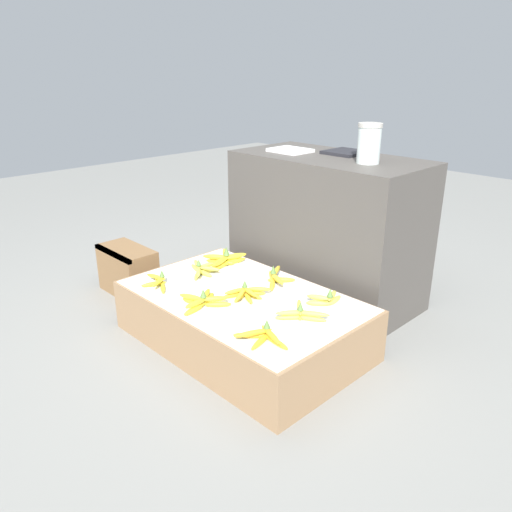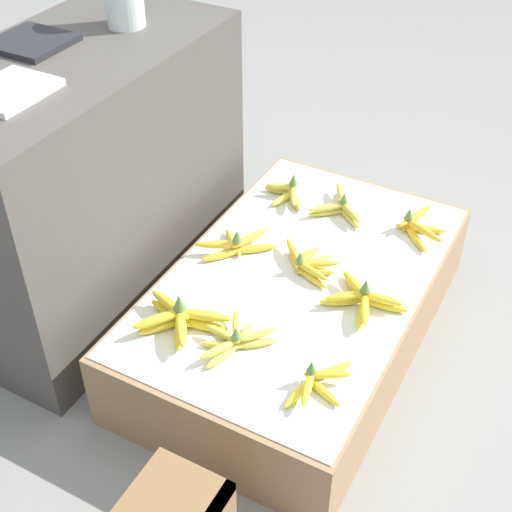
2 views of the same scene
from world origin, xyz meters
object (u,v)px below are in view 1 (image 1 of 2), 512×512
object	(u,v)px
banana_bunch_front_left	(158,281)
banana_bunch_back_left	(225,259)
banana_bunch_front_midright	(263,336)
banana_bunch_front_midleft	(203,301)
foam_tray_white	(290,150)
wooden_crate	(128,271)
banana_bunch_middle_left	(202,269)
banana_bunch_back_midright	(326,299)
glass_jar	(369,143)
banana_bunch_middle_midright	(301,313)
banana_bunch_middle_midleft	(246,293)
banana_bunch_back_midleft	(276,277)

from	to	relation	value
banana_bunch_front_left	banana_bunch_back_left	distance (m)	0.43
banana_bunch_front_left	banana_bunch_front_midright	xyz separation A→B (m)	(0.76, -0.01, 0.00)
banana_bunch_front_midleft	foam_tray_white	size ratio (longest dim) A/B	1.11
wooden_crate	banana_bunch_middle_left	size ratio (longest dim) A/B	1.79
banana_bunch_back_midright	glass_jar	bearing A→B (deg)	107.20
banana_bunch_front_midleft	glass_jar	bearing A→B (deg)	75.87
banana_bunch_middle_midright	glass_jar	world-z (taller)	glass_jar
wooden_crate	foam_tray_white	size ratio (longest dim) A/B	1.76
wooden_crate	banana_bunch_middle_midleft	bearing A→B (deg)	5.06
banana_bunch_back_midleft	banana_bunch_back_midright	distance (m)	0.34
banana_bunch_middle_left	banana_bunch_back_left	world-z (taller)	banana_bunch_back_left
banana_bunch_front_midright	foam_tray_white	world-z (taller)	foam_tray_white
banana_bunch_back_midleft	banana_bunch_middle_midleft	bearing A→B (deg)	-83.31
banana_bunch_back_left	banana_bunch_middle_left	bearing A→B (deg)	-86.28
banana_bunch_middle_left	banana_bunch_back_left	size ratio (longest dim) A/B	0.82
banana_bunch_front_left	banana_bunch_back_midright	bearing A→B (deg)	31.60
banana_bunch_middle_left	banana_bunch_middle_midleft	xyz separation A→B (m)	(0.38, -0.04, -0.00)
glass_jar	foam_tray_white	distance (m)	0.53
banana_bunch_front_midleft	banana_bunch_back_left	world-z (taller)	banana_bunch_back_left
wooden_crate	banana_bunch_front_midright	bearing A→B (deg)	-6.34
banana_bunch_middle_midright	foam_tray_white	world-z (taller)	foam_tray_white
banana_bunch_middle_midright	glass_jar	xyz separation A→B (m)	(-0.17, 0.68, 0.65)
banana_bunch_back_left	banana_bunch_front_midleft	bearing A→B (deg)	-51.98
banana_bunch_middle_midright	wooden_crate	bearing A→B (deg)	-174.85
wooden_crate	banana_bunch_middle_midleft	distance (m)	0.97
banana_bunch_front_left	banana_bunch_back_midleft	xyz separation A→B (m)	(0.39, 0.46, 0.00)
glass_jar	banana_bunch_back_left	bearing A→B (deg)	-137.47
wooden_crate	banana_bunch_back_midleft	distance (m)	1.00
wooden_crate	banana_bunch_front_left	xyz separation A→B (m)	(0.55, -0.14, 0.14)
banana_bunch_back_midright	banana_bunch_front_midright	bearing A→B (deg)	-85.35
banana_bunch_front_midright	banana_bunch_middle_midleft	distance (m)	0.41
banana_bunch_front_left	banana_bunch_back_left	xyz separation A→B (m)	(0.02, 0.43, 0.01)
banana_bunch_front_midleft	foam_tray_white	world-z (taller)	foam_tray_white
banana_bunch_front_midright	glass_jar	world-z (taller)	glass_jar
banana_bunch_middle_midright	foam_tray_white	bearing A→B (deg)	135.78
banana_bunch_back_midright	foam_tray_white	xyz separation A→B (m)	(-0.67, 0.48, 0.56)
banana_bunch_back_midright	foam_tray_white	size ratio (longest dim) A/B	0.83
banana_bunch_middle_left	banana_bunch_middle_midright	world-z (taller)	same
banana_bunch_front_left	banana_bunch_middle_midright	size ratio (longest dim) A/B	1.07
banana_bunch_back_left	foam_tray_white	xyz separation A→B (m)	(0.03, 0.49, 0.55)
banana_bunch_front_midright	banana_bunch_middle_midleft	size ratio (longest dim) A/B	1.18
wooden_crate	banana_bunch_back_left	size ratio (longest dim) A/B	1.46
wooden_crate	banana_bunch_front_midright	size ratio (longest dim) A/B	1.59
banana_bunch_front_midleft	banana_bunch_back_midleft	distance (m)	0.44
glass_jar	foam_tray_white	bearing A→B (deg)	-178.41
banana_bunch_back_midleft	glass_jar	distance (m)	0.83
banana_bunch_middle_left	glass_jar	world-z (taller)	glass_jar
banana_bunch_front_midleft	banana_bunch_back_left	distance (m)	0.52
banana_bunch_middle_left	banana_bunch_back_midleft	bearing A→B (deg)	28.97
banana_bunch_front_midleft	banana_bunch_back_midleft	bearing A→B (deg)	83.97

